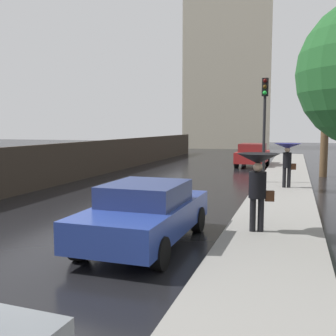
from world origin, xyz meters
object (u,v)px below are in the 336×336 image
(pedestrian_with_umbrella_far, at_px, (258,171))
(car_red_far_ahead, at_px, (253,155))
(pedestrian_with_umbrella_near, at_px, (287,152))
(street_tree_near, at_px, (327,85))
(car_blue_near_kerb, at_px, (146,213))
(traffic_light, at_px, (265,111))

(pedestrian_with_umbrella_far, bearing_deg, car_red_far_ahead, -94.26)
(pedestrian_with_umbrella_near, xyz_separation_m, pedestrian_with_umbrella_far, (-0.50, -7.13, -0.01))
(pedestrian_with_umbrella_near, relative_size, street_tree_near, 0.30)
(car_blue_near_kerb, relative_size, car_red_far_ahead, 1.05)
(car_blue_near_kerb, xyz_separation_m, street_tree_near, (4.41, 13.64, 3.87))
(traffic_light, bearing_deg, car_blue_near_kerb, -100.06)
(traffic_light, relative_size, street_tree_near, 0.76)
(car_red_far_ahead, xyz_separation_m, street_tree_near, (3.95, -4.16, 3.81))
(car_blue_near_kerb, distance_m, street_tree_near, 14.85)
(pedestrian_with_umbrella_near, relative_size, traffic_light, 0.39)
(car_red_far_ahead, height_order, street_tree_near, street_tree_near)
(car_blue_near_kerb, relative_size, street_tree_near, 0.71)
(car_blue_near_kerb, xyz_separation_m, pedestrian_with_umbrella_far, (2.23, 1.29, 0.83))
(pedestrian_with_umbrella_near, bearing_deg, traffic_light, 117.76)
(car_red_far_ahead, distance_m, traffic_light, 8.54)
(street_tree_near, bearing_deg, traffic_light, -124.38)
(car_red_far_ahead, height_order, pedestrian_with_umbrella_near, pedestrian_with_umbrella_near)
(car_blue_near_kerb, relative_size, pedestrian_with_umbrella_far, 2.32)
(pedestrian_with_umbrella_far, height_order, traffic_light, traffic_light)
(car_blue_near_kerb, bearing_deg, car_red_far_ahead, 89.31)
(pedestrian_with_umbrella_near, relative_size, pedestrian_with_umbrella_far, 0.97)
(car_blue_near_kerb, height_order, street_tree_near, street_tree_near)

